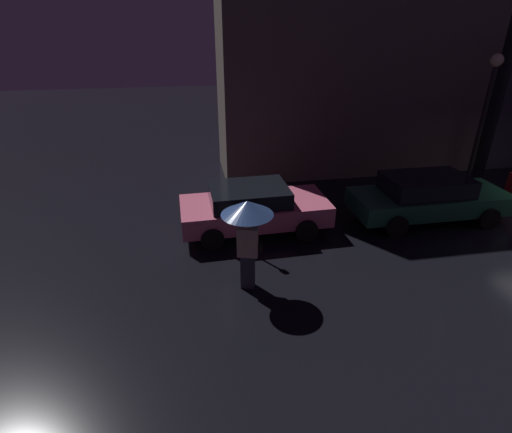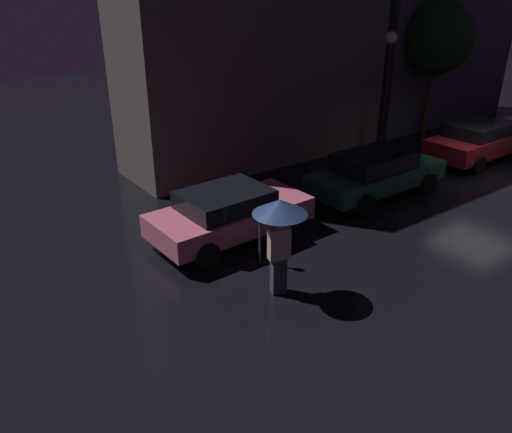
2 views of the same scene
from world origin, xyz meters
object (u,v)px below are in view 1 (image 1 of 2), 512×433
object	(u,v)px
pedestrian_with_umbrella	(247,220)
parking_meter	(257,229)
street_lamp_near	(488,95)
parked_car_green	(428,197)
parked_car_pink	(253,207)

from	to	relation	value
pedestrian_with_umbrella	parking_meter	world-z (taller)	pedestrian_with_umbrella
parking_meter	street_lamp_near	bearing A→B (deg)	24.70
pedestrian_with_umbrella	parking_meter	distance (m)	1.56
parked_car_green	street_lamp_near	distance (m)	5.06
parked_car_green	parked_car_pink	bearing A→B (deg)	177.35
parked_car_green	pedestrian_with_umbrella	size ratio (longest dim) A/B	2.16
pedestrian_with_umbrella	street_lamp_near	distance (m)	10.79
parked_car_green	parking_meter	distance (m)	5.55
pedestrian_with_umbrella	street_lamp_near	bearing A→B (deg)	46.02
pedestrian_with_umbrella	parking_meter	xyz separation A→B (m)	(0.42, 1.21, -0.90)
parked_car_pink	pedestrian_with_umbrella	world-z (taller)	pedestrian_with_umbrella
parking_meter	parked_car_green	bearing A→B (deg)	13.33
pedestrian_with_umbrella	parked_car_pink	bearing A→B (deg)	94.34
parked_car_pink	pedestrian_with_umbrella	bearing A→B (deg)	-103.63
parked_car_pink	parking_meter	world-z (taller)	parked_car_pink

